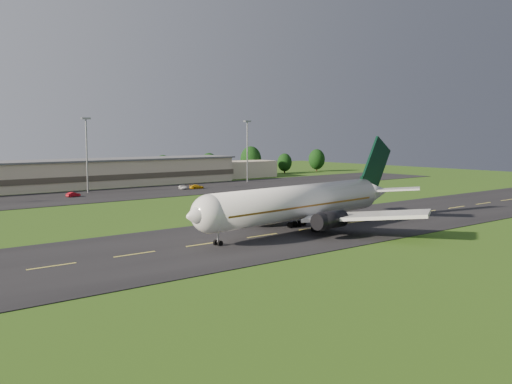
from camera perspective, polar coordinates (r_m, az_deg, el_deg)
ground at (r=89.58m, az=0.64°, el=-4.44°), size 360.00×360.00×0.00m
taxiway at (r=89.57m, az=0.64°, el=-4.41°), size 220.00×30.00×0.10m
apron at (r=151.55m, az=-17.03°, el=-0.45°), size 260.00×30.00×0.10m
airliner at (r=94.42m, az=4.48°, el=-1.07°), size 51.21×41.90×15.57m
terminal at (r=175.97m, az=-18.11°, el=1.64°), size 145.00×16.00×8.40m
light_mast_centre at (r=160.05m, az=-16.59°, el=4.43°), size 2.40×1.20×20.35m
light_mast_east at (r=188.11m, az=-0.88°, el=4.85°), size 2.40×1.20×20.35m
tree_line at (r=196.16m, az=-11.65°, el=2.54°), size 201.79×9.23×11.18m
service_vehicle_b at (r=151.41m, az=-17.81°, el=-0.24°), size 3.83×2.15×1.20m
service_vehicle_c at (r=165.69m, az=-7.34°, el=0.49°), size 3.39×4.65×1.18m
service_vehicle_d at (r=166.13m, az=-5.95°, el=0.53°), size 4.48×2.37×1.24m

